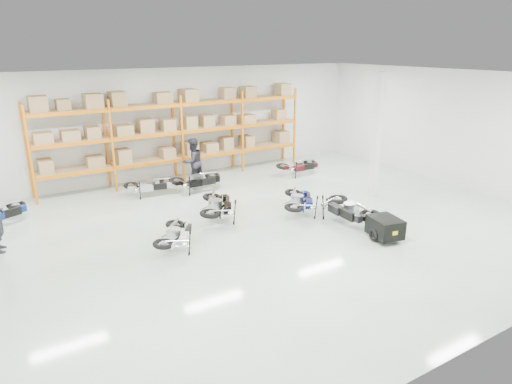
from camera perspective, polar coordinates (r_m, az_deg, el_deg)
room at (r=13.42m, az=0.78°, el=4.42°), size 18.00×18.00×18.00m
pallet_rack at (r=19.06m, az=-9.78°, el=8.26°), size 11.28×0.98×3.62m
structural_column at (r=17.06m, az=14.86°, el=6.77°), size 0.25×0.25×4.50m
moto_blue_centre at (r=15.20m, az=5.56°, el=-0.68°), size 1.79×2.00×1.17m
moto_silver_left at (r=12.78m, az=-9.92°, el=-4.83°), size 1.61×1.81×1.06m
moto_black_far_left at (r=14.67m, az=-4.74°, el=-1.26°), size 1.73×2.11×1.22m
moto_touring_right at (r=14.61m, az=11.33°, el=-1.58°), size 1.11×2.00×1.25m
trailer at (r=13.65m, az=15.82°, el=-4.27°), size 0.92×1.63×0.66m
moto_back_b at (r=17.44m, az=-13.15°, el=1.16°), size 1.70×1.03×1.03m
moto_back_c at (r=17.61m, az=-7.40°, el=1.83°), size 1.81×0.96×1.14m
moto_back_d at (r=19.73m, az=5.41°, el=3.59°), size 1.73×0.92×1.09m
person_back at (r=18.28m, az=-7.89°, el=3.75°), size 1.08×0.93×1.91m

